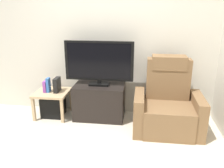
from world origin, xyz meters
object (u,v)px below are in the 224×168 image
(subwoofer_box, at_px, (53,106))
(book_leftmost, at_px, (45,86))
(game_console, at_px, (57,85))
(tv_stand, at_px, (100,101))
(television, at_px, (99,62))
(side_table, at_px, (52,95))
(recliner_armchair, at_px, (168,106))
(book_middle, at_px, (48,85))

(subwoofer_box, relative_size, book_leftmost, 1.85)
(book_leftmost, relative_size, game_console, 0.77)
(tv_stand, height_order, book_leftmost, book_leftmost)
(subwoofer_box, distance_m, game_console, 0.39)
(television, bearing_deg, book_leftmost, -175.74)
(tv_stand, distance_m, game_console, 0.75)
(side_table, height_order, book_leftmost, book_leftmost)
(television, height_order, game_console, television)
(recliner_armchair, bearing_deg, television, 162.89)
(subwoofer_box, bearing_deg, book_middle, -157.15)
(tv_stand, relative_size, television, 0.74)
(side_table, distance_m, game_console, 0.21)
(recliner_armchair, bearing_deg, game_console, 169.44)
(game_console, bearing_deg, television, 2.98)
(game_console, bearing_deg, book_middle, -167.69)
(recliner_armchair, bearing_deg, tv_stand, 163.84)
(tv_stand, height_order, game_console, game_console)
(tv_stand, height_order, recliner_armchair, recliner_armchair)
(recliner_armchair, height_order, game_console, recliner_armchair)
(recliner_armchair, height_order, book_middle, recliner_armchair)
(book_leftmost, bearing_deg, side_table, 11.31)
(side_table, height_order, subwoofer_box, side_table)
(tv_stand, bearing_deg, game_console, -178.55)
(book_leftmost, xyz_separation_m, book_middle, (0.05, 0.00, 0.03))
(recliner_armchair, bearing_deg, book_leftmost, 171.00)
(television, distance_m, game_console, 0.80)
(book_leftmost, bearing_deg, game_console, 8.97)
(subwoofer_box, bearing_deg, side_table, 135.00)
(book_middle, bearing_deg, subwoofer_box, 22.85)
(recliner_armchair, bearing_deg, side_table, 170.09)
(side_table, distance_m, book_leftmost, 0.19)
(recliner_armchair, bearing_deg, book_middle, 170.85)
(recliner_armchair, xyz_separation_m, book_middle, (-1.91, 0.20, 0.17))
(tv_stand, distance_m, television, 0.66)
(book_leftmost, height_order, book_middle, book_middle)
(recliner_armchair, height_order, side_table, recliner_armchair)
(game_console, bearing_deg, tv_stand, 1.45)
(television, xyz_separation_m, side_table, (-0.79, -0.05, -0.58))
(tv_stand, xyz_separation_m, recliner_armchair, (1.07, -0.25, 0.09))
(tv_stand, height_order, television, television)
(tv_stand, distance_m, subwoofer_box, 0.80)
(side_table, bearing_deg, tv_stand, 2.01)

